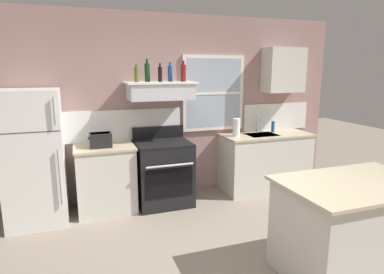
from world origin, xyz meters
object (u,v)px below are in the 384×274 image
at_px(bottle_blue_liqueur, 170,73).
at_px(paper_towel_roll, 236,127).
at_px(bottle_balsamic_dark, 160,74).
at_px(kitchen_island, 353,228).
at_px(stove_range, 163,172).
at_px(bottle_olive_oil_square, 137,74).
at_px(bottle_dark_green_wine, 147,72).
at_px(dish_soap_bottle, 273,127).
at_px(toaster, 100,140).
at_px(bottle_red_label_wine, 183,73).
at_px(refrigerator, 34,158).

bearing_deg(bottle_blue_liqueur, paper_towel_roll, -6.38).
xyz_separation_m(bottle_balsamic_dark, kitchen_island, (1.27, -2.26, -1.39)).
xyz_separation_m(stove_range, bottle_balsamic_dark, (-0.01, 0.05, 1.39)).
xyz_separation_m(bottle_olive_oil_square, bottle_dark_green_wine, (0.16, 0.06, 0.03)).
bearing_deg(kitchen_island, stove_range, 119.75).
height_order(stove_range, dish_soap_bottle, same).
relative_size(stove_range, bottle_blue_liqueur, 4.10).
distance_m(stove_range, kitchen_island, 2.54).
xyz_separation_m(toaster, dish_soap_bottle, (2.72, 0.16, -0.01)).
bearing_deg(bottle_red_label_wine, bottle_olive_oil_square, 176.98).
relative_size(stove_range, bottle_olive_oil_square, 4.50).
height_order(bottle_olive_oil_square, bottle_red_label_wine, bottle_red_label_wine).
height_order(bottle_olive_oil_square, bottle_dark_green_wine, bottle_dark_green_wine).
bearing_deg(toaster, bottle_olive_oil_square, 10.28).
bearing_deg(kitchen_island, bottle_olive_oil_square, 124.82).
bearing_deg(bottle_blue_liqueur, bottle_dark_green_wine, -178.05).
xyz_separation_m(refrigerator, stove_range, (1.65, 0.02, -0.38)).
relative_size(bottle_olive_oil_square, bottle_red_label_wine, 0.84).
bearing_deg(bottle_red_label_wine, refrigerator, -178.17).
bearing_deg(paper_towel_roll, bottle_blue_liqueur, 173.62).
bearing_deg(bottle_red_label_wine, kitchen_island, -67.33).
bearing_deg(stove_range, bottle_balsamic_dark, 98.65).
bearing_deg(paper_towel_roll, bottle_balsamic_dark, 179.19).
bearing_deg(toaster, dish_soap_bottle, 3.30).
distance_m(stove_range, paper_towel_roll, 1.30).
distance_m(bottle_olive_oil_square, bottle_red_label_wine, 0.65).
bearing_deg(bottle_dark_green_wine, bottle_balsamic_dark, -28.07).
bearing_deg(refrigerator, dish_soap_bottle, 2.60).
bearing_deg(toaster, bottle_dark_green_wine, 13.16).
relative_size(stove_range, kitchen_island, 0.78).
bearing_deg(toaster, stove_range, 1.35).
bearing_deg(kitchen_island, toaster, 133.95).
bearing_deg(kitchen_island, bottle_balsamic_dark, 119.32).
bearing_deg(bottle_balsamic_dark, kitchen_island, -60.68).
bearing_deg(paper_towel_roll, refrigerator, -178.77).
bearing_deg(paper_towel_roll, dish_soap_bottle, 7.97).
height_order(bottle_dark_green_wine, bottle_red_label_wine, bottle_dark_green_wine).
xyz_separation_m(bottle_blue_liqueur, dish_soap_bottle, (1.72, -0.01, -0.86)).
bearing_deg(stove_range, toaster, -178.65).
relative_size(refrigerator, stove_range, 1.54).
distance_m(bottle_balsamic_dark, bottle_red_label_wine, 0.33).
height_order(refrigerator, bottle_red_label_wine, bottle_red_label_wine).
distance_m(toaster, bottle_olive_oil_square, 0.99).
bearing_deg(refrigerator, bottle_dark_green_wine, 6.21).
relative_size(bottle_olive_oil_square, paper_towel_roll, 0.90).
distance_m(stove_range, bottle_red_label_wine, 1.44).
relative_size(toaster, bottle_blue_liqueur, 1.12).
relative_size(refrigerator, paper_towel_roll, 6.23).
bearing_deg(bottle_red_label_wine, bottle_balsamic_dark, 177.61).
xyz_separation_m(toaster, paper_towel_roll, (2.01, 0.06, 0.04)).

